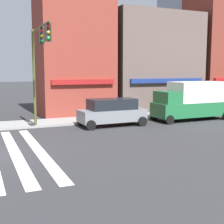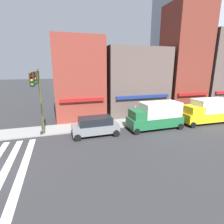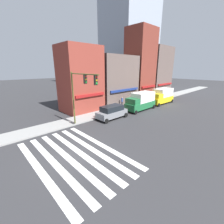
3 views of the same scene
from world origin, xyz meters
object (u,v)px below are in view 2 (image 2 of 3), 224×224
at_px(box_truck_yellow, 206,111).
at_px(box_truck_green, 156,115).
at_px(suv_grey, 95,126).
at_px(pedestrian_blue_shirt, 135,112).
at_px(traffic_signal, 38,91).
at_px(pedestrian_white_shirt, 183,111).

bearing_deg(box_truck_yellow, box_truck_green, -178.64).
bearing_deg(suv_grey, pedestrian_blue_shirt, 30.33).
height_order(traffic_signal, box_truck_green, traffic_signal).
bearing_deg(suv_grey, traffic_signal, -178.65).
xyz_separation_m(traffic_signal, pedestrian_blue_shirt, (11.15, 3.84, -3.76)).
distance_m(traffic_signal, box_truck_yellow, 19.37).
bearing_deg(box_truck_green, pedestrian_blue_shirt, 102.17).
distance_m(suv_grey, box_truck_green, 6.93).
bearing_deg(pedestrian_white_shirt, pedestrian_blue_shirt, -67.28).
distance_m(pedestrian_white_shirt, pedestrian_blue_shirt, 6.58).
xyz_separation_m(box_truck_yellow, pedestrian_blue_shirt, (-7.95, 3.66, -0.51)).
distance_m(traffic_signal, pedestrian_white_shirt, 18.22).
bearing_deg(pedestrian_blue_shirt, box_truck_green, 167.50).
height_order(suv_grey, pedestrian_blue_shirt, suv_grey).
distance_m(suv_grey, pedestrian_blue_shirt, 7.09).
height_order(traffic_signal, pedestrian_white_shirt, traffic_signal).
xyz_separation_m(traffic_signal, box_truck_green, (11.99, 0.18, -3.25)).
xyz_separation_m(suv_grey, pedestrian_white_shirt, (12.55, 2.50, 0.04)).
xyz_separation_m(suv_grey, box_truck_green, (6.91, -0.00, 0.56)).
xyz_separation_m(traffic_signal, box_truck_yellow, (19.10, 0.18, -3.25)).
bearing_deg(traffic_signal, suv_grey, 2.09).
relative_size(box_truck_green, pedestrian_blue_shirt, 3.52).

